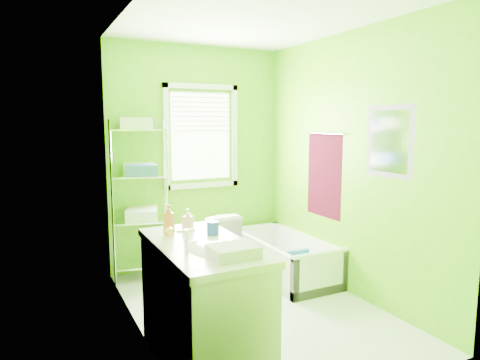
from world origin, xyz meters
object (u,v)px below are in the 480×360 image
vanity (203,301)px  wire_shelf_unit (142,181)px  bathtub (285,263)px  toilet (213,241)px

vanity → wire_shelf_unit: bearing=88.7°
bathtub → wire_shelf_unit: bearing=155.6°
bathtub → toilet: size_ratio=2.00×
wire_shelf_unit → bathtub: bearing=-24.4°
toilet → wire_shelf_unit: (-0.77, 0.16, 0.73)m
bathtub → toilet: bearing=143.3°
toilet → wire_shelf_unit: wire_shelf_unit is taller
toilet → wire_shelf_unit: size_ratio=0.40×
toilet → bathtub: bearing=140.2°
wire_shelf_unit → vanity: bearing=-91.3°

